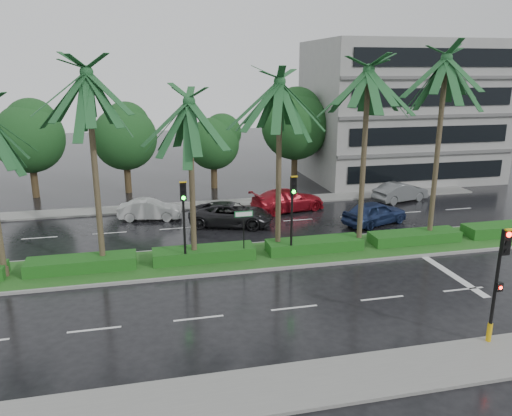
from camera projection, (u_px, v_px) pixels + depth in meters
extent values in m
plane|color=black|center=(265.00, 264.00, 25.50)|extent=(120.00, 120.00, 0.00)
cube|color=slate|center=(343.00, 379.00, 15.92)|extent=(40.00, 2.40, 0.12)
cube|color=slate|center=(225.00, 204.00, 36.75)|extent=(40.00, 2.00, 0.12)
cube|color=gray|center=(260.00, 256.00, 26.42)|extent=(36.00, 4.00, 0.14)
cube|color=#1F541C|center=(260.00, 255.00, 26.40)|extent=(35.60, 3.70, 0.02)
cube|color=#154A16|center=(82.00, 264.00, 24.36)|extent=(5.20, 1.40, 0.60)
cube|color=#154A16|center=(204.00, 254.00, 25.67)|extent=(5.20, 1.40, 0.60)
cube|color=#154A16|center=(314.00, 245.00, 26.98)|extent=(5.20, 1.40, 0.60)
cube|color=#154A16|center=(414.00, 237.00, 28.29)|extent=(5.20, 1.40, 0.60)
cube|color=#154A16|center=(506.00, 229.00, 29.60)|extent=(5.20, 1.40, 0.60)
cube|color=silver|center=(39.00, 238.00, 29.45)|extent=(2.00, 0.12, 0.01)
cube|color=silver|center=(94.00, 330.00, 19.06)|extent=(2.00, 0.12, 0.01)
cube|color=silver|center=(110.00, 233.00, 30.32)|extent=(2.00, 0.12, 0.01)
cube|color=silver|center=(199.00, 318.00, 19.94)|extent=(2.00, 0.12, 0.01)
cube|color=silver|center=(176.00, 228.00, 31.20)|extent=(2.00, 0.12, 0.01)
cube|color=silver|center=(294.00, 308.00, 20.81)|extent=(2.00, 0.12, 0.01)
cube|color=silver|center=(239.00, 224.00, 32.07)|extent=(2.00, 0.12, 0.01)
cube|color=silver|center=(382.00, 298.00, 21.69)|extent=(2.00, 0.12, 0.01)
cube|color=silver|center=(298.00, 220.00, 32.95)|extent=(2.00, 0.12, 0.01)
cube|color=silver|center=(463.00, 289.00, 22.56)|extent=(2.00, 0.12, 0.01)
cube|color=silver|center=(354.00, 216.00, 33.82)|extent=(2.00, 0.12, 0.01)
cube|color=silver|center=(408.00, 212.00, 34.69)|extent=(2.00, 0.12, 0.01)
cube|color=silver|center=(458.00, 209.00, 35.57)|extent=(2.00, 0.12, 0.01)
cube|color=silver|center=(447.00, 271.00, 24.55)|extent=(0.40, 6.00, 0.01)
cylinder|color=#473829|center=(4.00, 271.00, 23.61)|extent=(0.40, 0.40, 0.44)
cylinder|color=#473829|center=(95.00, 175.00, 23.50)|extent=(0.28, 0.28, 9.34)
cylinder|color=#473829|center=(103.00, 263.00, 24.69)|extent=(0.40, 0.40, 0.44)
cylinder|color=#473829|center=(192.00, 184.00, 24.47)|extent=(0.28, 0.28, 8.01)
cylinder|color=#473829|center=(194.00, 257.00, 25.49)|extent=(0.40, 0.40, 0.44)
cylinder|color=#473829|center=(279.00, 170.00, 25.62)|extent=(0.28, 0.28, 8.89)
cylinder|color=#473829|center=(278.00, 248.00, 26.75)|extent=(0.40, 0.40, 0.44)
cylinder|color=#473829|center=(363.00, 163.00, 26.15)|extent=(0.28, 0.28, 9.43)
cylinder|color=#473829|center=(359.00, 244.00, 27.36)|extent=(0.40, 0.40, 0.44)
cylinder|color=#473829|center=(437.00, 153.00, 27.33)|extent=(0.28, 0.28, 10.04)
cylinder|color=#473829|center=(429.00, 236.00, 28.62)|extent=(0.40, 0.40, 0.44)
cylinder|color=black|center=(494.00, 298.00, 17.60)|extent=(0.12, 0.12, 3.40)
cube|color=black|center=(506.00, 242.00, 16.86)|extent=(0.30, 0.18, 0.90)
cube|color=gold|center=(510.00, 230.00, 16.62)|extent=(0.34, 0.12, 0.06)
cylinder|color=#FF0C05|center=(509.00, 235.00, 16.68)|extent=(0.18, 0.04, 0.18)
cylinder|color=black|center=(508.00, 243.00, 16.76)|extent=(0.18, 0.04, 0.18)
cylinder|color=black|center=(507.00, 251.00, 16.84)|extent=(0.18, 0.04, 0.18)
cylinder|color=gold|center=(489.00, 332.00, 17.96)|extent=(0.18, 0.18, 0.70)
cube|color=black|center=(499.00, 287.00, 17.32)|extent=(0.22, 0.16, 0.32)
cylinder|color=#FF0C05|center=(501.00, 288.00, 17.23)|extent=(0.12, 0.03, 0.12)
cylinder|color=black|center=(184.00, 233.00, 24.51)|extent=(0.12, 0.12, 3.40)
cube|color=black|center=(183.00, 191.00, 23.76)|extent=(0.30, 0.18, 0.90)
cube|color=gold|center=(183.00, 182.00, 23.52)|extent=(0.34, 0.12, 0.06)
cylinder|color=black|center=(183.00, 186.00, 23.59)|extent=(0.18, 0.04, 0.18)
cylinder|color=black|center=(183.00, 192.00, 23.67)|extent=(0.18, 0.04, 0.18)
cylinder|color=#0CE519|center=(184.00, 198.00, 23.75)|extent=(0.18, 0.04, 0.18)
cylinder|color=black|center=(292.00, 225.00, 25.71)|extent=(0.12, 0.12, 3.40)
cube|color=black|center=(293.00, 185.00, 24.97)|extent=(0.30, 0.18, 0.90)
cube|color=gold|center=(294.00, 177.00, 24.72)|extent=(0.34, 0.12, 0.06)
cylinder|color=black|center=(294.00, 180.00, 24.79)|extent=(0.18, 0.04, 0.18)
cylinder|color=black|center=(294.00, 186.00, 24.87)|extent=(0.18, 0.04, 0.18)
cylinder|color=#0CE519|center=(294.00, 192.00, 24.95)|extent=(0.18, 0.04, 0.18)
cylinder|color=black|center=(244.00, 236.00, 25.37)|extent=(0.06, 0.06, 2.60)
cube|color=#0C5926|center=(244.00, 214.00, 25.03)|extent=(0.95, 0.04, 0.30)
cube|color=white|center=(244.00, 214.00, 25.01)|extent=(0.85, 0.01, 0.22)
cylinder|color=#362918|center=(35.00, 181.00, 38.52)|extent=(0.52, 0.52, 2.55)
sphere|color=#163A15|center=(29.00, 138.00, 37.63)|extent=(5.24, 5.24, 5.24)
sphere|color=#163A15|center=(28.00, 124.00, 37.64)|extent=(3.93, 3.93, 3.93)
cylinder|color=#362918|center=(128.00, 178.00, 40.07)|extent=(0.52, 0.52, 2.43)
sphere|color=#163A15|center=(125.00, 138.00, 39.22)|extent=(5.00, 5.00, 5.00)
sphere|color=#163A15|center=(124.00, 126.00, 39.24)|extent=(3.75, 3.75, 3.75)
cylinder|color=#362918|center=(214.00, 176.00, 41.65)|extent=(0.52, 0.52, 2.07)
sphere|color=#163A15|center=(213.00, 144.00, 40.92)|extent=(4.26, 4.26, 4.26)
sphere|color=#163A15|center=(213.00, 133.00, 40.98)|extent=(3.19, 3.19, 3.19)
cylinder|color=#362918|center=(294.00, 168.00, 43.08)|extent=(0.52, 0.52, 2.78)
sphere|color=#163A15|center=(295.00, 126.00, 42.11)|extent=(5.71, 5.71, 5.71)
sphere|color=#163A15|center=(294.00, 112.00, 42.10)|extent=(4.28, 4.28, 4.28)
cylinder|color=#362918|center=(369.00, 166.00, 44.64)|extent=(0.52, 0.52, 2.57)
sphere|color=#163A15|center=(371.00, 128.00, 43.74)|extent=(5.28, 5.28, 5.28)
sphere|color=#163A15|center=(370.00, 116.00, 43.75)|extent=(3.96, 3.96, 3.96)
cube|color=gray|center=(401.00, 111.00, 44.50)|extent=(16.00, 10.00, 12.00)
imported|color=#B8B8B8|center=(150.00, 210.00, 32.93)|extent=(2.08, 4.25, 1.34)
imported|color=black|center=(231.00, 214.00, 31.66)|extent=(3.99, 5.76, 1.46)
imported|color=#A2111E|center=(288.00, 200.00, 34.94)|extent=(3.25, 5.65, 1.54)
imported|color=navy|center=(375.00, 213.00, 31.86)|extent=(3.25, 4.85, 1.53)
imported|color=slate|center=(401.00, 192.00, 37.45)|extent=(2.61, 4.61, 1.44)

